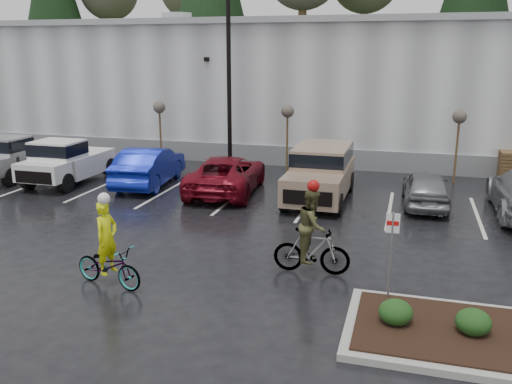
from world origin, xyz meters
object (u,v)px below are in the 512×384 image
(sapling_mid, at_px, (288,115))
(car_grey, at_px, (426,188))
(cyclist_olive, at_px, (312,240))
(car_red, at_px, (227,174))
(cyclist_hivis, at_px, (108,258))
(sapling_east, at_px, (459,121))
(fire_lane_sign, at_px, (391,246))
(pickup_white, at_px, (72,159))
(lamppost, at_px, (229,49))
(sapling_west, at_px, (159,111))
(car_blue, at_px, (149,166))
(pickup_silver, at_px, (19,155))
(suv_tan, at_px, (320,174))

(sapling_mid, xyz_separation_m, car_grey, (6.22, -4.13, -2.05))
(cyclist_olive, bearing_deg, car_grey, -23.78)
(car_red, relative_size, cyclist_hivis, 2.28)
(sapling_east, distance_m, cyclist_hivis, 16.40)
(car_red, height_order, cyclist_hivis, cyclist_hivis)
(fire_lane_sign, height_order, car_red, fire_lane_sign)
(sapling_mid, distance_m, pickup_white, 9.89)
(sapling_mid, xyz_separation_m, fire_lane_sign, (5.30, -12.80, -1.32))
(lamppost, height_order, sapling_west, lamppost)
(sapling_mid, relative_size, car_grey, 0.80)
(car_red, bearing_deg, car_blue, -9.88)
(sapling_mid, xyz_separation_m, pickup_silver, (-11.67, -4.07, -1.75))
(car_grey, distance_m, cyclist_olive, 7.94)
(sapling_mid, relative_size, fire_lane_sign, 1.45)
(sapling_east, relative_size, cyclist_hivis, 1.35)
(sapling_east, distance_m, pickup_white, 16.88)
(sapling_east, distance_m, fire_lane_sign, 13.06)
(pickup_silver, xyz_separation_m, pickup_white, (2.94, -0.26, 0.00))
(sapling_east, height_order, pickup_white, sapling_east)
(sapling_mid, distance_m, car_grey, 7.75)
(suv_tan, bearing_deg, car_blue, 176.23)
(fire_lane_sign, xyz_separation_m, pickup_silver, (-16.97, 8.73, -0.43))
(sapling_west, relative_size, sapling_east, 1.00)
(sapling_east, xyz_separation_m, cyclist_olive, (-4.22, -11.50, -1.83))
(lamppost, xyz_separation_m, car_red, (0.95, -3.23, -4.93))
(sapling_west, distance_m, sapling_east, 14.00)
(sapling_mid, relative_size, car_red, 0.59)
(suv_tan, relative_size, cyclist_olive, 2.04)
(sapling_mid, bearing_deg, sapling_east, 0.00)
(sapling_west, height_order, fire_lane_sign, sapling_west)
(suv_tan, bearing_deg, lamppost, 144.44)
(pickup_silver, relative_size, cyclist_olive, 2.08)
(fire_lane_sign, height_order, pickup_silver, fire_lane_sign)
(pickup_silver, xyz_separation_m, suv_tan, (13.97, -0.36, 0.05))
(car_red, bearing_deg, lamppost, -78.89)
(sapling_west, relative_size, car_grey, 0.80)
(fire_lane_sign, relative_size, pickup_silver, 0.42)
(pickup_silver, bearing_deg, fire_lane_sign, -27.23)
(cyclist_hivis, bearing_deg, suv_tan, -9.82)
(car_red, xyz_separation_m, car_grey, (7.77, 0.10, -0.07))
(pickup_white, distance_m, suv_tan, 11.03)
(car_grey, relative_size, cyclist_olive, 1.59)
(cyclist_hivis, bearing_deg, pickup_white, 50.11)
(car_red, xyz_separation_m, cyclist_hivis, (0.19, -9.43, -0.02))
(fire_lane_sign, height_order, car_grey, fire_lane_sign)
(car_blue, bearing_deg, lamppost, -139.11)
(lamppost, bearing_deg, suv_tan, -35.56)
(pickup_silver, height_order, car_grey, pickup_silver)
(lamppost, height_order, car_red, lamppost)
(lamppost, height_order, pickup_white, lamppost)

